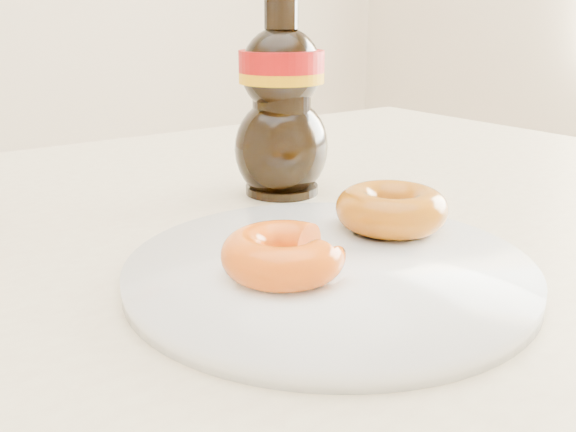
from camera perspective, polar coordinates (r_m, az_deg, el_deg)
dining_table at (r=0.58m, az=-9.72°, el=-9.69°), size 1.40×0.90×0.75m
plate at (r=0.46m, az=3.69°, el=-4.78°), size 0.29×0.29×0.01m
donut_bitten at (r=0.43m, az=-0.43°, el=-3.41°), size 0.11×0.11×0.03m
donut_whole at (r=0.53m, az=9.18°, el=0.66°), size 0.12×0.12×0.03m
syrup_bottle at (r=0.66m, az=-0.57°, el=10.42°), size 0.13×0.12×0.20m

